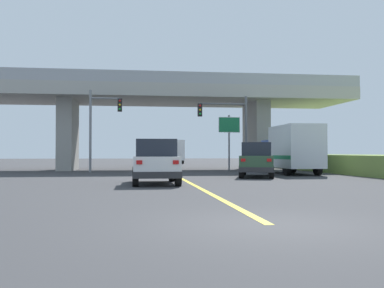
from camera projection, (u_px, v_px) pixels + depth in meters
name	position (u px, v px, depth m)	size (l,w,h in m)	color
ground	(165.00, 170.00, 38.28)	(160.00, 160.00, 0.00)	#353538
overpass_bridge	(165.00, 103.00, 38.40)	(31.23, 8.09, 7.72)	#A8A59E
lane_divider_stripe	(188.00, 182.00, 22.05)	(0.20, 26.79, 0.01)	yellow
suv_lead	(155.00, 162.00, 20.49)	(2.06, 4.41, 2.02)	silver
suv_crossing	(257.00, 160.00, 26.49)	(3.13, 5.06, 2.02)	#2D4C33
box_truck	(292.00, 149.00, 30.06)	(2.33, 6.53, 3.21)	navy
sedan_oncoming	(150.00, 157.00, 49.72)	(1.93, 4.80, 2.02)	black
traffic_signal_nearside	(230.00, 123.00, 33.45)	(3.75, 0.36, 5.68)	#56595E
traffic_signal_farside	(100.00, 120.00, 32.53)	(2.35, 0.36, 5.98)	slate
highway_sign	(229.00, 130.00, 35.53)	(1.72, 0.17, 4.42)	slate
semi_truck_distant	(174.00, 151.00, 61.13)	(2.33, 6.97, 3.13)	silver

